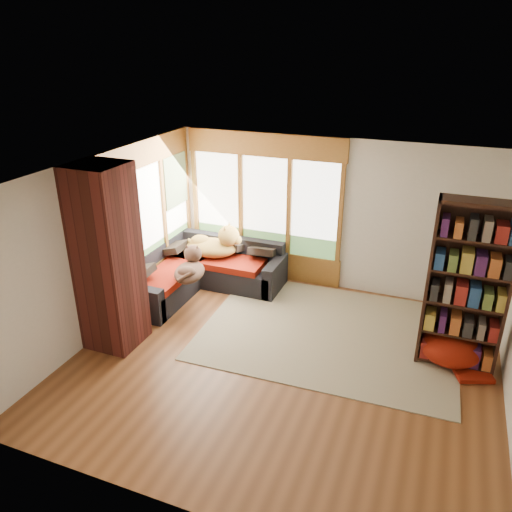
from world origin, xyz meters
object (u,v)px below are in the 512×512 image
Objects in this scene: brick_chimney at (108,259)px; pouf at (451,346)px; dog_brindle at (190,264)px; bookshelf at (467,288)px; area_rug at (328,332)px; sectional_sofa at (208,270)px; dog_tan at (215,241)px.

pouf is at bearing 15.29° from brick_chimney.
dog_brindle is (0.51, 1.32, -0.56)m from brick_chimney.
bookshelf is 2.76× the size of dog_brindle.
area_rug is 4.55× the size of pouf.
area_rug is 2.40m from dog_brindle.
brick_chimney is 1.18× the size of sectional_sofa.
dog_tan is (-3.97, 1.00, 0.57)m from pouf.
brick_chimney is 2.34m from dog_tan.
area_rug is at bearing -26.66° from dog_tan.
sectional_sofa is 2.20× the size of dog_tan.
bookshelf is (1.75, -0.16, 1.14)m from area_rug.
dog_tan reaches higher than sectional_sofa.
sectional_sofa is at bearing 167.93° from bookshelf.
pouf is at bearing -105.03° from dog_brindle.
bookshelf reaches higher than pouf.
dog_tan reaches higher than pouf.
dog_tan is (-2.28, 0.90, 0.79)m from area_rug.
dog_tan is at bearing 165.81° from pouf.
brick_chimney is 0.71× the size of area_rug.
sectional_sofa is 0.60× the size of area_rug.
dog_brindle reaches higher than pouf.
pouf is 4.01m from dog_brindle.
sectional_sofa is 2.65× the size of dog_brindle.
sectional_sofa is at bearing 163.02° from area_rug.
dog_brindle is at bearing -179.67° from area_rug.
dog_brindle is (-3.98, 0.09, 0.51)m from pouf.
dog_brindle is at bearing 177.93° from bookshelf.
dog_brindle is at bearing 68.86° from brick_chimney.
bookshelf reaches higher than sectional_sofa.
bookshelf is 0.92m from pouf.
dog_brindle reaches higher than sectional_sofa.
bookshelf is 4.18m from dog_tan.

